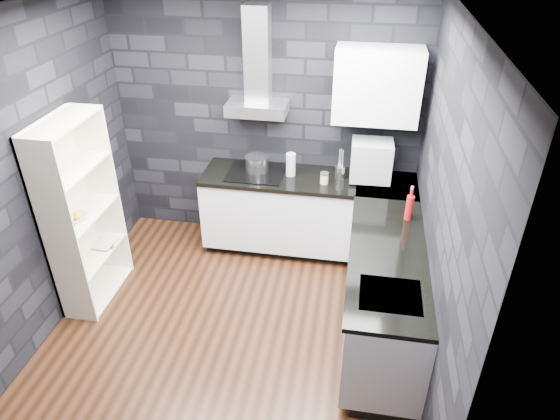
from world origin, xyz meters
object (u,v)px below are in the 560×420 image
(pot, at_px, (257,164))
(utensil_crock, at_px, (340,172))
(glass_vase, at_px, (291,165))
(storage_jar, at_px, (324,179))
(bookshelf, at_px, (82,215))
(appliance_garage, at_px, (371,160))
(fruit_bowl, at_px, (75,217))
(red_bottle, at_px, (409,208))

(pot, height_order, utensil_crock, pot)
(glass_vase, height_order, utensil_crock, glass_vase)
(storage_jar, relative_size, bookshelf, 0.06)
(glass_vase, relative_size, utensil_crock, 1.92)
(appliance_garage, xyz_separation_m, fruit_bowl, (-2.53, -1.22, -0.19))
(bookshelf, relative_size, fruit_bowl, 9.08)
(storage_jar, height_order, utensil_crock, utensil_crock)
(bookshelf, bearing_deg, utensil_crock, 19.18)
(bookshelf, distance_m, fruit_bowl, 0.11)
(glass_vase, relative_size, storage_jar, 2.42)
(utensil_crock, relative_size, red_bottle, 0.55)
(fruit_bowl, bearing_deg, red_bottle, 10.56)
(utensil_crock, relative_size, bookshelf, 0.07)
(glass_vase, bearing_deg, fruit_bowl, -145.32)
(pot, xyz_separation_m, utensil_crock, (0.86, -0.00, -0.02))
(glass_vase, distance_m, appliance_garage, 0.81)
(red_bottle, bearing_deg, utensil_crock, 133.59)
(pot, bearing_deg, glass_vase, -4.51)
(fruit_bowl, bearing_deg, storage_jar, 27.35)
(appliance_garage, distance_m, bookshelf, 2.77)
(pot, height_order, appliance_garage, appliance_garage)
(appliance_garage, xyz_separation_m, red_bottle, (0.35, -0.68, -0.11))
(utensil_crock, height_order, bookshelf, bookshelf)
(pot, xyz_separation_m, red_bottle, (1.52, -0.69, 0.03))
(appliance_garage, bearing_deg, glass_vase, 179.28)
(appliance_garage, relative_size, red_bottle, 1.74)
(pot, xyz_separation_m, storage_jar, (0.72, -0.15, -0.03))
(storage_jar, relative_size, red_bottle, 0.43)
(storage_jar, relative_size, fruit_bowl, 0.50)
(appliance_garage, bearing_deg, bookshelf, -158.32)
(glass_vase, relative_size, bookshelf, 0.13)
(storage_jar, xyz_separation_m, red_bottle, (0.80, -0.54, 0.06))
(pot, xyz_separation_m, appliance_garage, (1.16, -0.01, 0.14))
(storage_jar, relative_size, appliance_garage, 0.25)
(appliance_garage, height_order, red_bottle, appliance_garage)
(glass_vase, xyz_separation_m, utensil_crock, (0.50, 0.03, -0.06))
(storage_jar, relative_size, utensil_crock, 0.79)
(fruit_bowl, bearing_deg, pot, 41.84)
(storage_jar, bearing_deg, appliance_garage, 16.93)
(glass_vase, distance_m, storage_jar, 0.38)
(red_bottle, relative_size, bookshelf, 0.13)
(utensil_crock, bearing_deg, red_bottle, -46.41)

